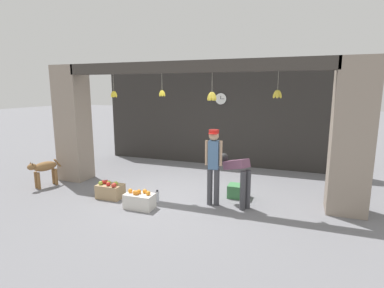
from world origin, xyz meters
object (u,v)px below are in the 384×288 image
object	(u,v)px
shopkeeper	(214,162)
produce_box_green	(238,191)
dog	(44,169)
worker_stooping	(238,174)
fruit_crate_oranges	(139,200)
fruit_crate_apples	(110,190)
wall_clock	(221,99)
water_bottle	(157,196)

from	to	relation	value
shopkeeper	produce_box_green	distance (m)	1.04
dog	worker_stooping	size ratio (longest dim) A/B	0.79
produce_box_green	shopkeeper	bearing A→B (deg)	-123.69
worker_stooping	fruit_crate_oranges	bearing A→B (deg)	147.24
fruit_crate_apples	wall_clock	distance (m)	4.30
fruit_crate_apples	water_bottle	xyz separation A→B (m)	(1.06, 0.14, -0.05)
fruit_crate_oranges	worker_stooping	bearing A→B (deg)	23.89
produce_box_green	wall_clock	size ratio (longest dim) A/B	1.21
fruit_crate_oranges	fruit_crate_apples	xyz separation A→B (m)	(-0.88, 0.29, 0.01)
fruit_crate_oranges	produce_box_green	distance (m)	2.13
fruit_crate_oranges	water_bottle	bearing A→B (deg)	67.78
dog	fruit_crate_apples	size ratio (longest dim) A/B	1.46
shopkeeper	water_bottle	size ratio (longest dim) A/B	6.13
water_bottle	fruit_crate_oranges	bearing A→B (deg)	-112.22
shopkeeper	fruit_crate_oranges	xyz separation A→B (m)	(-1.31, -0.67, -0.73)
fruit_crate_apples	wall_clock	world-z (taller)	wall_clock
shopkeeper	fruit_crate_oranges	size ratio (longest dim) A/B	2.68
worker_stooping	wall_clock	xyz separation A→B (m)	(-1.17, 3.07, 1.36)
shopkeeper	wall_clock	world-z (taller)	wall_clock
fruit_crate_oranges	fruit_crate_apples	size ratio (longest dim) A/B	1.05
shopkeeper	worker_stooping	bearing A→B (deg)	-171.62
produce_box_green	water_bottle	bearing A→B (deg)	-151.47
fruit_crate_oranges	water_bottle	distance (m)	0.47
shopkeeper	wall_clock	bearing A→B (deg)	-83.78
wall_clock	shopkeeper	bearing A→B (deg)	-77.63
dog	wall_clock	xyz separation A→B (m)	(3.42, 3.47, 1.58)
fruit_crate_apples	wall_clock	xyz separation A→B (m)	(1.50, 3.57, 1.86)
produce_box_green	worker_stooping	bearing A→B (deg)	-81.06
water_bottle	dog	bearing A→B (deg)	-179.28
worker_stooping	wall_clock	distance (m)	3.55
worker_stooping	produce_box_green	distance (m)	0.72
worker_stooping	fruit_crate_apples	xyz separation A→B (m)	(-2.67, -0.50, -0.50)
worker_stooping	produce_box_green	world-z (taller)	worker_stooping
shopkeeper	fruit_crate_apples	xyz separation A→B (m)	(-2.20, -0.38, -0.73)
fruit_crate_apples	produce_box_green	bearing A→B (deg)	20.59
produce_box_green	water_bottle	world-z (taller)	produce_box_green
fruit_crate_apples	water_bottle	bearing A→B (deg)	7.51
dog	produce_box_green	xyz separation A→B (m)	(4.51, 0.87, -0.31)
fruit_crate_oranges	wall_clock	xyz separation A→B (m)	(0.61, 3.86, 1.87)
fruit_crate_apples	shopkeeper	bearing A→B (deg)	9.78
shopkeeper	fruit_crate_oranges	bearing A→B (deg)	20.82
fruit_crate_oranges	produce_box_green	bearing A→B (deg)	36.47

